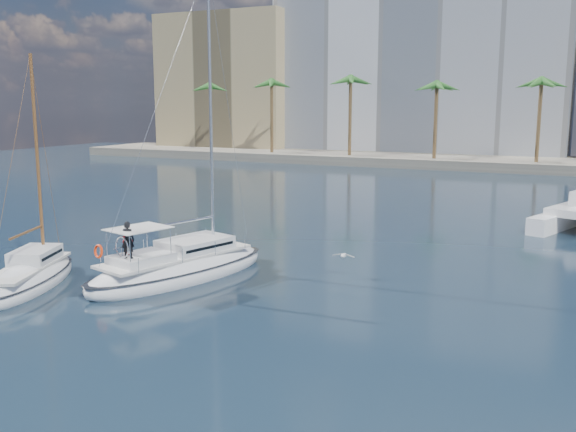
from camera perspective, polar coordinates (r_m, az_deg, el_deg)
The scene contains 9 objects.
ground at distance 28.24m, azimuth -0.71°, elevation -6.78°, with size 160.00×160.00×0.00m, color black.
quay at distance 86.43m, azimuth 17.42°, elevation 4.57°, with size 120.00×14.00×1.20m, color gray.
building_modern at distance 100.34m, azimuth 11.87°, elevation 13.18°, with size 42.00×16.00×28.00m, color white.
building_tan_left at distance 107.76m, azimuth -4.74°, elevation 11.53°, with size 22.00×14.00×22.00m, color tan.
palm_left at distance 93.36m, azimuth -4.16°, elevation 11.33°, with size 3.60×3.60×12.30m.
palm_centre at distance 82.17m, azimuth 17.37°, elevation 11.08°, with size 3.60×3.60×12.30m.
main_sloop at distance 30.75m, azimuth -9.62°, elevation -4.56°, with size 5.95×10.74×15.21m.
small_sloop at distance 31.23m, azimuth -21.97°, elevation -5.10°, with size 5.03×7.98×10.97m.
seagull at distance 30.62m, azimuth 4.97°, elevation -3.52°, with size 1.12×0.48×0.21m.
Camera 1 is at (11.89, -24.28, 8.19)m, focal length 40.00 mm.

